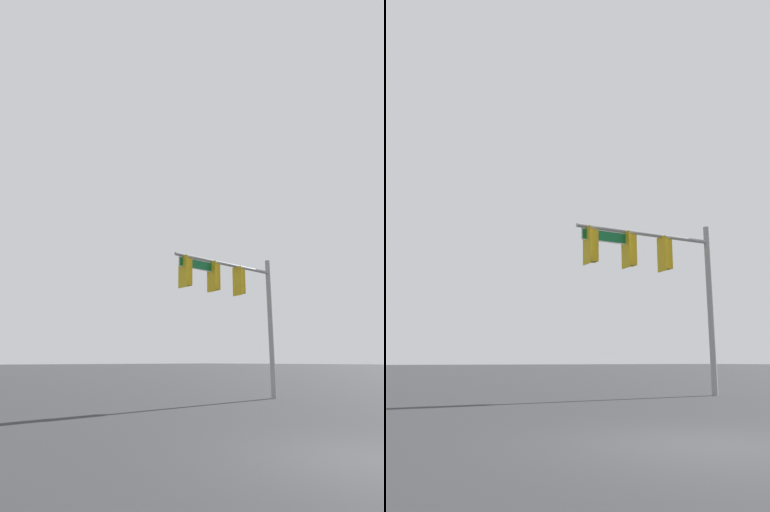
# 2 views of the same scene
# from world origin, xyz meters

# --- Properties ---
(ground_plane) EXTENTS (400.00, 400.00, 0.00)m
(ground_plane) POSITION_xyz_m (0.00, 0.00, 0.00)
(ground_plane) COLOR #2D2D30
(signal_pole_near) EXTENTS (5.72, 0.74, 6.33)m
(signal_pole_near) POSITION_xyz_m (-6.11, -8.10, 4.50)
(signal_pole_near) COLOR gray
(signal_pole_near) RESTS_ON ground_plane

